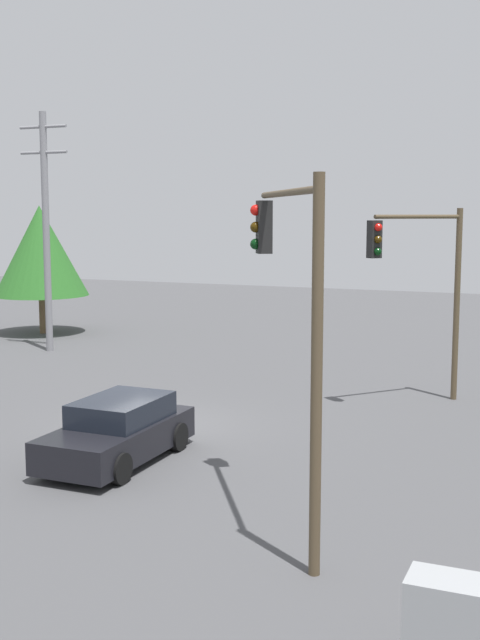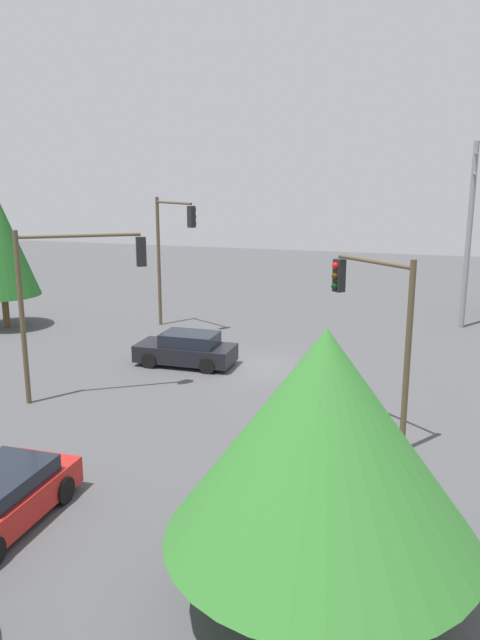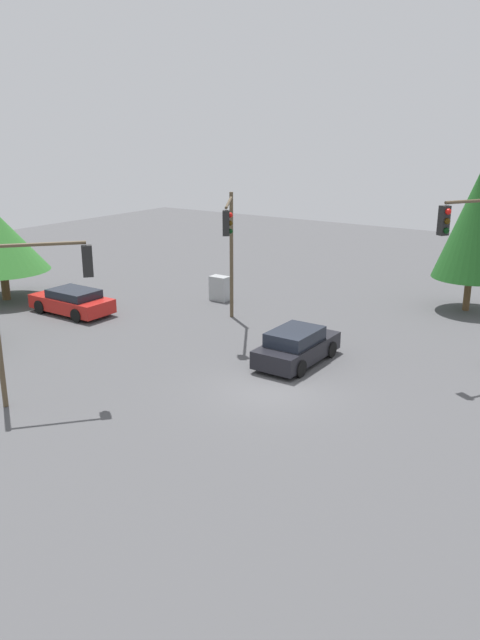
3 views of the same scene
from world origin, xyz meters
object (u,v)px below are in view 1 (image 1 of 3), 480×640
at_px(traffic_signal_main, 291,291).
at_px(electrical_cabinet, 450,633).
at_px(traffic_signal_cross, 424,272).
at_px(sedan_dark, 118,432).

bearing_deg(traffic_signal_main, electrical_cabinet, -170.39).
bearing_deg(traffic_signal_cross, sedan_dark, 8.12).
xyz_separation_m(sedan_dark, traffic_signal_main, (4.94, -2.33, 3.60)).
distance_m(traffic_signal_main, traffic_signal_cross, 10.62).
relative_size(sedan_dark, electrical_cabinet, 3.11).
distance_m(sedan_dark, traffic_signal_cross, 10.34).
height_order(traffic_signal_main, electrical_cabinet, traffic_signal_main).
bearing_deg(electrical_cabinet, sedan_dark, 143.85).
xyz_separation_m(traffic_signal_main, electrical_cabinet, (3.33, -3.71, -3.62)).
bearing_deg(electrical_cabinet, traffic_signal_main, 131.93).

